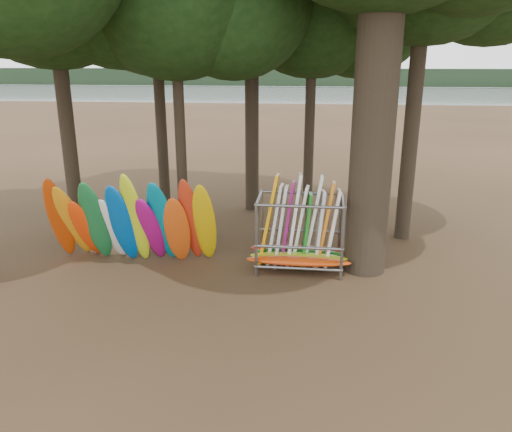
# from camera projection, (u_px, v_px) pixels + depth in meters

# --- Properties ---
(ground) EXTENTS (120.00, 120.00, 0.00)m
(ground) POSITION_uv_depth(u_px,v_px,m) (224.00, 275.00, 14.74)
(ground) COLOR #47331E
(ground) RESTS_ON ground
(lake) EXTENTS (160.00, 160.00, 0.00)m
(lake) POSITION_uv_depth(u_px,v_px,m) (296.00, 104.00, 71.60)
(lake) COLOR gray
(lake) RESTS_ON ground
(far_shore) EXTENTS (160.00, 4.00, 4.00)m
(far_shore) POSITION_uv_depth(u_px,v_px,m) (304.00, 77.00, 118.38)
(far_shore) COLOR black
(far_shore) RESTS_ON ground
(kayak_row) EXTENTS (5.38, 1.90, 3.19)m
(kayak_row) POSITION_uv_depth(u_px,v_px,m) (129.00, 224.00, 15.19)
(kayak_row) COLOR #B33507
(kayak_row) RESTS_ON ground
(storage_rack) EXTENTS (3.11, 1.50, 2.92)m
(storage_rack) POSITION_uv_depth(u_px,v_px,m) (300.00, 235.00, 14.98)
(storage_rack) COLOR slate
(storage_rack) RESTS_ON ground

